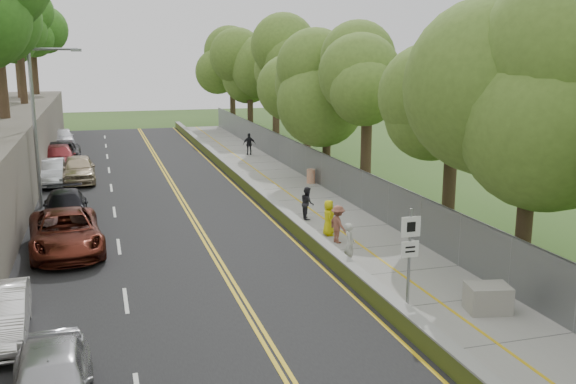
% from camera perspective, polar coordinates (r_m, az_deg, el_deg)
% --- Properties ---
extents(ground, '(140.00, 140.00, 0.00)m').
position_cam_1_polar(ground, '(22.44, 4.62, -7.74)').
color(ground, '#33511E').
rests_on(ground, ground).
extents(road, '(11.20, 66.00, 0.04)m').
position_cam_1_polar(road, '(35.55, -12.42, -0.45)').
color(road, black).
rests_on(road, ground).
extents(sidewalk, '(4.20, 66.00, 0.05)m').
position_cam_1_polar(sidewalk, '(36.93, -0.04, 0.31)').
color(sidewalk, gray).
rests_on(sidewalk, ground).
extents(jersey_barrier, '(0.42, 66.00, 0.60)m').
position_cam_1_polar(jersey_barrier, '(36.30, -3.52, 0.52)').
color(jersey_barrier, '#ACD230').
rests_on(jersey_barrier, ground).
extents(chainlink_fence, '(0.04, 66.00, 2.00)m').
position_cam_1_polar(chainlink_fence, '(37.38, 3.05, 1.96)').
color(chainlink_fence, slate).
rests_on(chainlink_fence, ground).
extents(trees_fenceside, '(7.00, 66.00, 14.00)m').
position_cam_1_polar(trees_fenceside, '(37.64, 6.60, 11.16)').
color(trees_fenceside, olive).
rests_on(trees_fenceside, ground).
extents(streetlight, '(2.52, 0.22, 8.00)m').
position_cam_1_polar(streetlight, '(33.90, -21.26, 6.31)').
color(streetlight, gray).
rests_on(streetlight, ground).
extents(signpost, '(0.62, 0.09, 3.10)m').
position_cam_1_polar(signpost, '(19.63, 10.77, -4.83)').
color(signpost, gray).
rests_on(signpost, sidewalk).
extents(construction_barrel, '(0.51, 0.51, 0.84)m').
position_cam_1_polar(construction_barrel, '(38.29, 2.05, 1.42)').
color(construction_barrel, '#CE4D14').
rests_on(construction_barrel, sidewalk).
extents(concrete_block, '(1.41, 1.18, 0.83)m').
position_cam_1_polar(concrete_block, '(20.37, 17.34, -9.00)').
color(concrete_block, gray).
rests_on(concrete_block, sidewalk).
extents(car_0, '(1.84, 4.37, 1.48)m').
position_cam_1_polar(car_0, '(15.13, -20.34, -15.60)').
color(car_0, '#ACACB0').
rests_on(car_0, road).
extents(car_2, '(3.12, 5.96, 1.60)m').
position_cam_1_polar(car_2, '(26.43, -19.17, -3.40)').
color(car_2, '#551E13').
rests_on(car_2, road).
extents(car_3, '(2.19, 4.89, 1.39)m').
position_cam_1_polar(car_3, '(31.16, -19.13, -1.28)').
color(car_3, black).
rests_on(car_3, road).
extents(car_4, '(1.99, 4.76, 1.61)m').
position_cam_1_polar(car_4, '(40.56, -18.12, 1.96)').
color(car_4, tan).
rests_on(car_4, road).
extents(car_5, '(1.58, 4.50, 1.48)m').
position_cam_1_polar(car_5, '(40.36, -20.39, 1.66)').
color(car_5, silver).
rests_on(car_5, road).
extents(car_6, '(2.83, 5.82, 1.59)m').
position_cam_1_polar(car_6, '(47.16, -19.52, 3.22)').
color(car_6, black).
rests_on(car_6, road).
extents(car_7, '(2.50, 5.51, 1.56)m').
position_cam_1_polar(car_7, '(45.56, -19.71, 2.89)').
color(car_7, maroon).
rests_on(car_7, road).
extents(car_8, '(1.93, 4.35, 1.46)m').
position_cam_1_polar(car_8, '(57.16, -19.36, 4.62)').
color(car_8, white).
rests_on(car_8, road).
extents(painter_0, '(0.59, 0.81, 1.53)m').
position_cam_1_polar(painter_0, '(27.28, 3.63, -2.30)').
color(painter_0, yellow).
rests_on(painter_0, sidewalk).
extents(painter_1, '(0.61, 0.71, 1.64)m').
position_cam_1_polar(painter_1, '(23.31, 5.50, -4.73)').
color(painter_1, beige).
rests_on(painter_1, sidewalk).
extents(painter_2, '(0.65, 0.80, 1.53)m').
position_cam_1_polar(painter_2, '(29.93, 1.73, -0.98)').
color(painter_2, '#232227').
rests_on(painter_2, sidewalk).
extents(painter_3, '(0.78, 1.11, 1.55)m').
position_cam_1_polar(painter_3, '(26.26, 4.47, -2.87)').
color(painter_3, '#8F5241').
rests_on(painter_3, sidewalk).
extents(person_far, '(1.01, 0.50, 1.65)m').
position_cam_1_polar(person_far, '(49.07, -3.46, 4.27)').
color(person_far, black).
rests_on(person_far, sidewalk).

